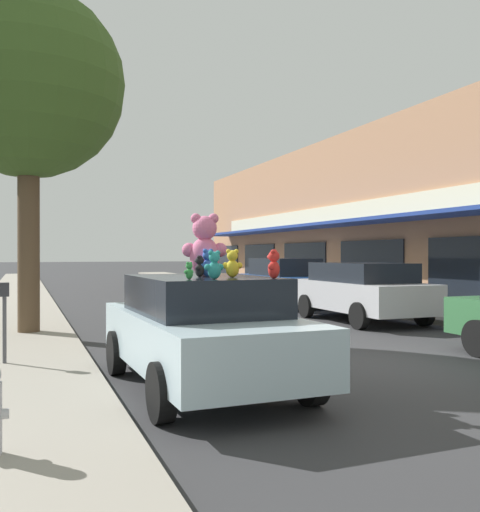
{
  "coord_description": "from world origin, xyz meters",
  "views": [
    {
      "loc": [
        -5.59,
        -8.28,
        1.87
      ],
      "look_at": [
        -2.44,
        -0.03,
        1.84
      ],
      "focal_mm": 40.0,
      "sensor_mm": 36.0,
      "label": 1
    }
  ],
  "objects_px": {
    "teddy_bear_blue": "(208,263)",
    "teddy_bear_yellow": "(232,264)",
    "teddy_bear_green": "(189,271)",
    "parked_car_far_right": "(284,281)",
    "parking_meter": "(4,312)",
    "teddy_bear_giant": "(205,246)",
    "teddy_bear_black": "(199,267)",
    "plush_art_car": "(202,329)",
    "parked_car_far_center": "(361,290)",
    "teddy_bear_red": "(274,265)",
    "street_tree": "(28,84)",
    "teddy_bear_teal": "(214,265)"
  },
  "relations": [
    {
      "from": "teddy_bear_teal",
      "to": "teddy_bear_green",
      "type": "xyz_separation_m",
      "value": [
        -0.29,
        0.12,
        -0.07
      ]
    },
    {
      "from": "teddy_bear_blue",
      "to": "parking_meter",
      "type": "xyz_separation_m",
      "value": [
        -2.64,
        2.29,
        -0.78
      ]
    },
    {
      "from": "teddy_bear_giant",
      "to": "parking_meter",
      "type": "height_order",
      "value": "teddy_bear_giant"
    },
    {
      "from": "teddy_bear_green",
      "to": "street_tree",
      "type": "xyz_separation_m",
      "value": [
        -1.8,
        6.65,
        3.96
      ]
    },
    {
      "from": "teddy_bear_red",
      "to": "street_tree",
      "type": "bearing_deg",
      "value": -120.6
    },
    {
      "from": "plush_art_car",
      "to": "teddy_bear_green",
      "type": "height_order",
      "value": "teddy_bear_green"
    },
    {
      "from": "teddy_bear_giant",
      "to": "parking_meter",
      "type": "bearing_deg",
      "value": -19.84
    },
    {
      "from": "plush_art_car",
      "to": "teddy_bear_red",
      "type": "relative_size",
      "value": 11.99
    },
    {
      "from": "teddy_bear_yellow",
      "to": "teddy_bear_red",
      "type": "xyz_separation_m",
      "value": [
        0.35,
        -0.56,
        -0.0
      ]
    },
    {
      "from": "teddy_bear_giant",
      "to": "parked_car_far_right",
      "type": "xyz_separation_m",
      "value": [
        6.32,
        10.75,
        -1.07
      ]
    },
    {
      "from": "teddy_bear_giant",
      "to": "teddy_bear_teal",
      "type": "bearing_deg",
      "value": 96.28
    },
    {
      "from": "teddy_bear_giant",
      "to": "teddy_bear_black",
      "type": "bearing_deg",
      "value": 78.54
    },
    {
      "from": "teddy_bear_yellow",
      "to": "parked_car_far_center",
      "type": "relative_size",
      "value": 0.08
    },
    {
      "from": "teddy_bear_black",
      "to": "street_tree",
      "type": "height_order",
      "value": "street_tree"
    },
    {
      "from": "plush_art_car",
      "to": "parked_car_far_right",
      "type": "relative_size",
      "value": 1.03
    },
    {
      "from": "teddy_bear_blue",
      "to": "plush_art_car",
      "type": "bearing_deg",
      "value": -102.59
    },
    {
      "from": "teddy_bear_giant",
      "to": "parking_meter",
      "type": "xyz_separation_m",
      "value": [
        -2.68,
        2.01,
        -1.03
      ]
    },
    {
      "from": "teddy_bear_red",
      "to": "parking_meter",
      "type": "height_order",
      "value": "teddy_bear_red"
    },
    {
      "from": "teddy_bear_teal",
      "to": "parking_meter",
      "type": "xyz_separation_m",
      "value": [
        -2.48,
        3.03,
        -0.77
      ]
    },
    {
      "from": "teddy_bear_blue",
      "to": "teddy_bear_yellow",
      "type": "bearing_deg",
      "value": 113.04
    },
    {
      "from": "teddy_bear_teal",
      "to": "teddy_bear_green",
      "type": "relative_size",
      "value": 1.64
    },
    {
      "from": "plush_art_car",
      "to": "teddy_bear_green",
      "type": "relative_size",
      "value": 20.44
    },
    {
      "from": "teddy_bear_teal",
      "to": "parked_car_far_right",
      "type": "relative_size",
      "value": 0.08
    },
    {
      "from": "teddy_bear_blue",
      "to": "teddy_bear_green",
      "type": "bearing_deg",
      "value": 29.52
    },
    {
      "from": "teddy_bear_teal",
      "to": "parked_car_far_right",
      "type": "bearing_deg",
      "value": -124.9
    },
    {
      "from": "teddy_bear_red",
      "to": "teddy_bear_green",
      "type": "height_order",
      "value": "teddy_bear_red"
    },
    {
      "from": "teddy_bear_black",
      "to": "teddy_bear_green",
      "type": "height_order",
      "value": "teddy_bear_black"
    },
    {
      "from": "parked_car_far_center",
      "to": "parking_meter",
      "type": "height_order",
      "value": "parked_car_far_center"
    },
    {
      "from": "teddy_bear_teal",
      "to": "parking_meter",
      "type": "height_order",
      "value": "teddy_bear_teal"
    },
    {
      "from": "street_tree",
      "to": "parking_meter",
      "type": "bearing_deg",
      "value": -95.98
    },
    {
      "from": "teddy_bear_yellow",
      "to": "street_tree",
      "type": "distance_m",
      "value": 7.79
    },
    {
      "from": "teddy_bear_green",
      "to": "parking_meter",
      "type": "height_order",
      "value": "teddy_bear_green"
    },
    {
      "from": "plush_art_car",
      "to": "teddy_bear_giant",
      "type": "height_order",
      "value": "teddy_bear_giant"
    },
    {
      "from": "teddy_bear_green",
      "to": "parked_car_far_right",
      "type": "bearing_deg",
      "value": -155.73
    },
    {
      "from": "teddy_bear_red",
      "to": "teddy_bear_blue",
      "type": "relative_size",
      "value": 0.96
    },
    {
      "from": "teddy_bear_giant",
      "to": "parked_car_far_center",
      "type": "distance_m",
      "value": 8.63
    },
    {
      "from": "teddy_bear_giant",
      "to": "teddy_bear_yellow",
      "type": "height_order",
      "value": "teddy_bear_giant"
    },
    {
      "from": "teddy_bear_yellow",
      "to": "teddy_bear_blue",
      "type": "relative_size",
      "value": 0.98
    },
    {
      "from": "street_tree",
      "to": "parked_car_far_right",
      "type": "bearing_deg",
      "value": 30.18
    },
    {
      "from": "parking_meter",
      "to": "teddy_bear_yellow",
      "type": "bearing_deg",
      "value": -41.1
    },
    {
      "from": "street_tree",
      "to": "parked_car_far_center",
      "type": "bearing_deg",
      "value": 0.17
    },
    {
      "from": "teddy_bear_black",
      "to": "teddy_bear_giant",
      "type": "bearing_deg",
      "value": -178.67
    },
    {
      "from": "teddy_bear_red",
      "to": "street_tree",
      "type": "relative_size",
      "value": 0.05
    },
    {
      "from": "teddy_bear_black",
      "to": "parking_meter",
      "type": "xyz_separation_m",
      "value": [
        -2.5,
        2.32,
        -0.74
      ]
    },
    {
      "from": "teddy_bear_black",
      "to": "teddy_bear_blue",
      "type": "relative_size",
      "value": 0.77
    },
    {
      "from": "teddy_bear_giant",
      "to": "teddy_bear_green",
      "type": "height_order",
      "value": "teddy_bear_giant"
    },
    {
      "from": "parked_car_far_center",
      "to": "teddy_bear_teal",
      "type": "bearing_deg",
      "value": -133.81
    },
    {
      "from": "teddy_bear_yellow",
      "to": "teddy_bear_green",
      "type": "bearing_deg",
      "value": 48.63
    },
    {
      "from": "teddy_bear_giant",
      "to": "teddy_bear_teal",
      "type": "relative_size",
      "value": 2.48
    },
    {
      "from": "plush_art_car",
      "to": "parked_car_far_center",
      "type": "xyz_separation_m",
      "value": [
        6.4,
        5.9,
        0.05
      ]
    }
  ]
}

